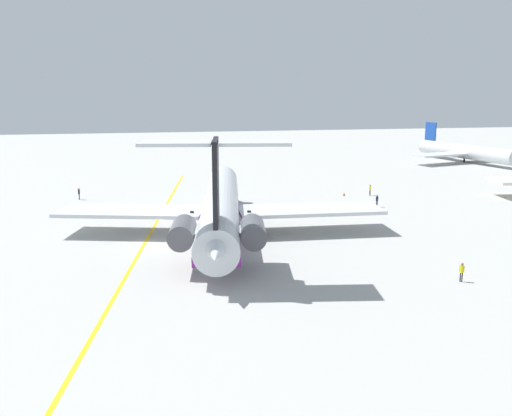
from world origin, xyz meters
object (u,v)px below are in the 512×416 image
(airliner_far_left, at_px, (468,152))
(ground_crew_portside, at_px, (370,189))
(ground_crew_near_nose, at_px, (377,199))
(ground_crew_starboard, at_px, (462,270))
(main_jetliner, at_px, (221,208))
(ground_crew_near_tail, at_px, (79,192))
(safety_cone_nose, at_px, (344,194))

(airliner_far_left, height_order, ground_crew_portside, airliner_far_left)
(ground_crew_portside, bearing_deg, airliner_far_left, -88.15)
(ground_crew_near_nose, distance_m, ground_crew_starboard, 30.29)
(main_jetliner, relative_size, airliner_far_left, 1.53)
(airliner_far_left, height_order, ground_crew_starboard, airliner_far_left)
(main_jetliner, xyz_separation_m, ground_crew_portside, (-19.52, 25.62, -2.22))
(ground_crew_near_tail, height_order, ground_crew_portside, ground_crew_near_tail)
(airliner_far_left, bearing_deg, ground_crew_portside, -62.85)
(main_jetliner, height_order, ground_crew_portside, main_jetliner)
(main_jetliner, bearing_deg, airliner_far_left, -41.30)
(main_jetliner, bearing_deg, ground_crew_starboard, -126.69)
(ground_crew_portside, height_order, safety_cone_nose, ground_crew_portside)
(airliner_far_left, xyz_separation_m, ground_crew_portside, (31.57, -35.79, -1.33))
(ground_crew_near_nose, relative_size, safety_cone_nose, 3.13)
(ground_crew_near_tail, height_order, ground_crew_starboard, ground_crew_near_tail)
(ground_crew_near_tail, bearing_deg, main_jetliner, 134.34)
(airliner_far_left, distance_m, ground_crew_near_tail, 83.27)
(ground_crew_near_tail, relative_size, safety_cone_nose, 3.23)
(ground_crew_near_nose, xyz_separation_m, ground_crew_near_tail, (-13.38, -40.85, 0.03))
(main_jetliner, distance_m, ground_crew_portside, 32.29)
(main_jetliner, relative_size, ground_crew_near_tail, 23.31)
(ground_crew_near_nose, xyz_separation_m, ground_crew_starboard, (29.83, -5.25, -0.02))
(ground_crew_near_nose, bearing_deg, ground_crew_portside, 141.27)
(ground_crew_portside, xyz_separation_m, safety_cone_nose, (-0.45, -4.01, -0.80))
(ground_crew_portside, bearing_deg, safety_cone_nose, 44.01)
(ground_crew_portside, distance_m, safety_cone_nose, 4.11)
(ground_crew_near_tail, bearing_deg, ground_crew_near_nose, 170.86)
(ground_crew_near_nose, bearing_deg, airliner_far_left, 113.66)
(ground_crew_near_tail, relative_size, ground_crew_starboard, 1.06)
(ground_crew_near_tail, xyz_separation_m, ground_crew_starboard, (43.21, 35.60, -0.06))
(ground_crew_near_nose, distance_m, ground_crew_near_tail, 42.99)
(ground_crew_near_nose, distance_m, safety_cone_nose, 8.74)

